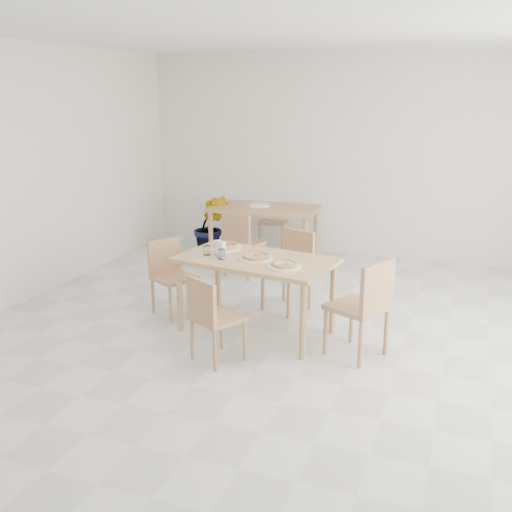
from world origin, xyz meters
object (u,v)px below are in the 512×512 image
(pizza_margherita, at_px, (256,256))
(pizza_pepperoni, at_px, (225,245))
(chair_south, at_px, (211,314))
(napkin_holder, at_px, (220,249))
(tumbler_a, at_px, (222,254))
(chair_east, at_px, (365,302))
(second_table, at_px, (264,213))
(main_table, at_px, (256,267))
(chair_back_s, at_px, (241,240))
(chair_back_n, at_px, (275,217))
(chair_west, at_px, (170,271))
(tumbler_b, at_px, (207,250))
(potted_plant, at_px, (211,226))
(plate_margherita, at_px, (256,258))
(plate_mushroom, at_px, (284,267))
(chair_north, at_px, (291,264))
(plate_pepperoni, at_px, (226,248))
(plate_empty, at_px, (259,205))
(pizza_mushroom, at_px, (284,264))

(pizza_margherita, xyz_separation_m, pizza_pepperoni, (-0.42, 0.26, 0.00))
(chair_south, distance_m, napkin_holder, 0.85)
(tumbler_a, distance_m, napkin_holder, 0.11)
(chair_east, relative_size, second_table, 0.61)
(napkin_holder, bearing_deg, pizza_margherita, 28.80)
(main_table, xyz_separation_m, chair_back_s, (-0.79, 1.60, -0.18))
(chair_back_n, bearing_deg, pizza_pepperoni, -85.76)
(napkin_holder, distance_m, chair_back_s, 1.73)
(chair_west, bearing_deg, tumbler_a, -85.13)
(chair_east, xyz_separation_m, tumbler_b, (-1.58, 0.18, 0.27))
(tumbler_b, relative_size, chair_back_s, 0.11)
(chair_west, bearing_deg, main_table, -71.89)
(tumbler_a, distance_m, chair_back_s, 1.83)
(second_table, height_order, potted_plant, potted_plant)
(plate_margherita, xyz_separation_m, chair_back_s, (-0.80, 1.64, -0.28))
(main_table, height_order, second_table, same)
(plate_mushroom, bearing_deg, chair_north, 102.80)
(chair_west, height_order, tumbler_b, tumbler_b)
(plate_mushroom, relative_size, chair_back_s, 0.37)
(pizza_margherita, distance_m, chair_back_n, 3.28)
(chair_south, distance_m, chair_back_n, 3.95)
(plate_margherita, height_order, plate_mushroom, same)
(chair_south, bearing_deg, plate_pepperoni, -45.38)
(chair_east, relative_size, pizza_margherita, 2.84)
(second_table, bearing_deg, chair_back_n, 93.24)
(plate_mushroom, relative_size, chair_back_n, 0.38)
(chair_east, xyz_separation_m, potted_plant, (-2.60, 2.54, -0.08))
(chair_north, xyz_separation_m, plate_pepperoni, (-0.54, -0.53, 0.27))
(chair_north, relative_size, plate_empty, 2.87)
(chair_north, xyz_separation_m, chair_back_n, (-0.96, 2.35, -0.02))
(main_table, xyz_separation_m, pizza_margherita, (0.01, -0.04, 0.12))
(tumbler_b, xyz_separation_m, second_table, (-0.27, 2.46, -0.13))
(plate_mushroom, height_order, plate_pepperoni, same)
(chair_north, distance_m, pizza_margherita, 0.86)
(chair_west, distance_m, plate_margherita, 1.11)
(chair_west, bearing_deg, plate_mushroom, -77.16)
(potted_plant, bearing_deg, second_table, 7.39)
(pizza_pepperoni, xyz_separation_m, plate_empty, (-0.44, 2.23, -0.02))
(tumbler_b, bearing_deg, chair_east, -6.52)
(main_table, relative_size, chair_south, 2.03)
(chair_south, xyz_separation_m, pizza_mushroom, (0.47, 0.57, 0.33))
(chair_east, xyz_separation_m, plate_pepperoni, (-1.50, 0.46, 0.24))
(second_table, relative_size, chair_back_s, 1.79)
(tumbler_b, bearing_deg, plate_pepperoni, 74.28)
(chair_west, height_order, plate_empty, chair_west)
(chair_north, height_order, chair_east, chair_east)
(chair_south, height_order, napkin_holder, napkin_holder)
(tumbler_b, relative_size, chair_back_n, 0.11)
(chair_north, height_order, pizza_mushroom, chair_north)
(tumbler_b, bearing_deg, chair_back_n, 96.23)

